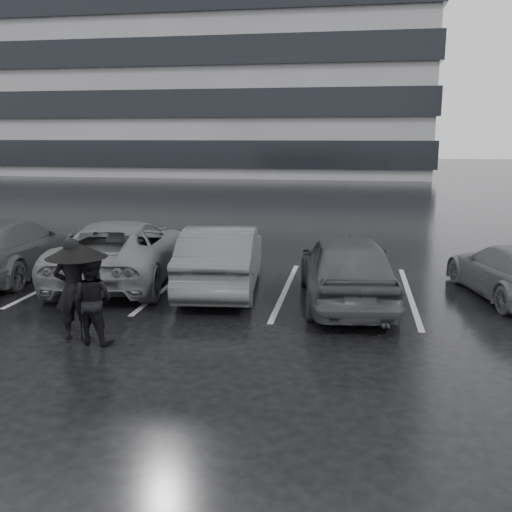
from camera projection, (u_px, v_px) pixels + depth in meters
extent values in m
plane|color=black|center=(239.00, 322.00, 10.93)|extent=(160.00, 160.00, 0.00)
cube|color=gray|center=(120.00, 30.00, 57.92)|extent=(60.00, 25.00, 28.00)
cube|color=black|center=(125.00, 150.00, 60.42)|extent=(60.60, 25.60, 2.20)
cube|color=black|center=(123.00, 111.00, 59.59)|extent=(60.60, 25.60, 2.20)
cube|color=black|center=(122.00, 71.00, 58.76)|extent=(60.60, 25.60, 2.20)
cube|color=black|center=(120.00, 30.00, 57.92)|extent=(60.60, 25.60, 2.20)
imported|color=black|center=(347.00, 268.00, 12.04)|extent=(2.38, 4.70, 1.53)
imported|color=#2D2E30|center=(222.00, 258.00, 13.13)|extent=(2.09, 4.72, 1.51)
imported|color=#4C4C4F|center=(122.00, 251.00, 13.93)|extent=(3.23, 5.70, 1.50)
imported|color=black|center=(8.00, 247.00, 14.37)|extent=(2.57, 5.29, 1.48)
imported|color=#4C4C4F|center=(512.00, 271.00, 12.48)|extent=(2.52, 4.38, 1.19)
imported|color=black|center=(74.00, 289.00, 9.88)|extent=(0.76, 0.62, 1.81)
imported|color=black|center=(93.00, 300.00, 9.72)|extent=(0.81, 0.68, 1.51)
cylinder|color=black|center=(79.00, 298.00, 9.86)|extent=(0.02, 0.02, 1.51)
cone|color=black|center=(76.00, 250.00, 9.68)|extent=(1.04, 1.04, 0.27)
sphere|color=black|center=(76.00, 242.00, 9.65)|extent=(0.05, 0.05, 0.05)
cube|color=#A9A9AB|center=(62.00, 279.00, 14.16)|extent=(0.12, 5.00, 0.00)
cube|color=#A9A9AB|center=(170.00, 284.00, 13.70)|extent=(0.12, 5.00, 0.00)
cube|color=#A9A9AB|center=(286.00, 290.00, 13.24)|extent=(0.12, 5.00, 0.00)
cube|color=#A9A9AB|center=(410.00, 295.00, 12.77)|extent=(0.12, 5.00, 0.00)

